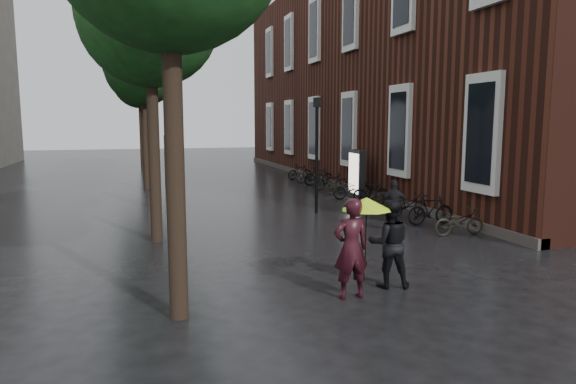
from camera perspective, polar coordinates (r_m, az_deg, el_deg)
name	(u,v)px	position (r m, az deg, el deg)	size (l,w,h in m)	color
ground	(415,313)	(9.56, 13.94, -12.93)	(120.00, 120.00, 0.00)	black
brick_building	(402,76)	(31.16, 12.60, 12.46)	(10.20, 33.20, 12.00)	#38160F
street_trees	(145,52)	(23.76, -15.60, 14.74)	(4.33, 34.03, 8.91)	black
person_burgundy	(351,248)	(9.83, 7.01, -6.25)	(0.71, 0.46, 1.94)	black
person_black	(389,243)	(10.64, 11.19, -5.62)	(0.88, 0.68, 1.81)	black
lime_umbrella	(366,204)	(10.09, 8.71, -1.30)	(1.00, 1.00, 1.47)	black
pedestrian_walking	(394,205)	(16.18, 11.67, -1.44)	(0.93, 0.39, 1.59)	black
parked_bicycles	(355,188)	(22.79, 7.41, 0.43)	(2.03, 16.23, 1.01)	black
ad_lightbox	(357,174)	(22.81, 7.64, 1.98)	(0.32, 1.41, 2.13)	black
lamp_post	(317,144)	(18.81, 3.21, 5.38)	(0.22, 0.22, 4.22)	black
cycle_sign	(166,151)	(25.31, -13.42, 4.50)	(0.16, 0.55, 3.01)	#262628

